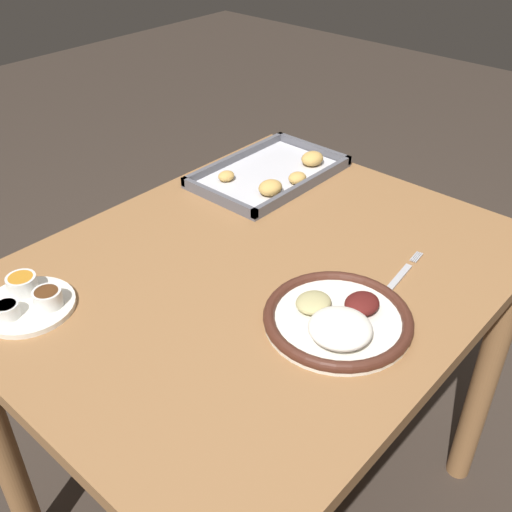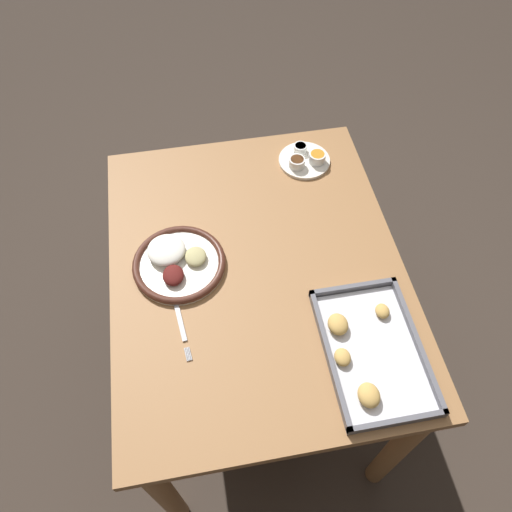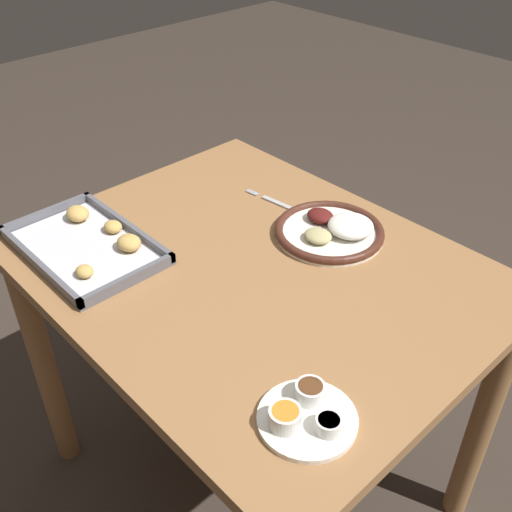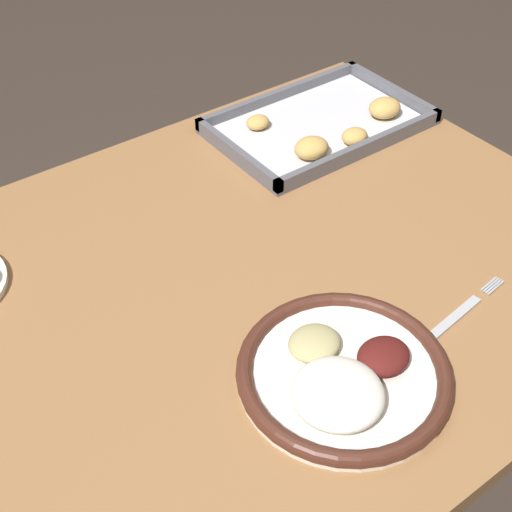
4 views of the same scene
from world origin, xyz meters
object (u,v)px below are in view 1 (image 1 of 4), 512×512
dinner_plate (338,319)px  saucer_plate (28,300)px  baking_tray (272,174)px  fork (395,283)px

dinner_plate → saucer_plate: size_ratio=1.56×
dinner_plate → baking_tray: size_ratio=0.70×
dinner_plate → baking_tray: dinner_plate is taller
dinner_plate → saucer_plate: 0.53m
dinner_plate → baking_tray: bearing=51.9°
fork → saucer_plate: size_ratio=1.33×
fork → saucer_plate: saucer_plate is taller
saucer_plate → fork: bearing=-42.3°
dinner_plate → fork: 0.16m
saucer_plate → baking_tray: (0.65, 0.00, -0.00)m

